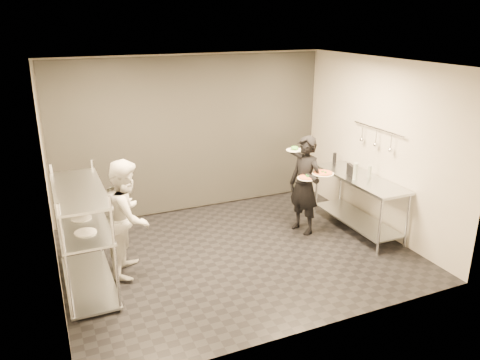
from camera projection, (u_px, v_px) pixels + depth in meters
name	position (u px, v px, depth m)	size (l,w,h in m)	color
room_shell	(209.00, 145.00, 7.61)	(5.00, 4.00, 2.80)	black
pass_rack	(84.00, 233.00, 5.99)	(0.60, 1.60, 1.50)	silver
prep_counter	(359.00, 194.00, 7.68)	(0.60, 1.80, 0.92)	silver
utensil_rail	(377.00, 138.00, 7.47)	(0.07, 1.20, 0.31)	silver
waiter	(305.00, 185.00, 7.55)	(0.59, 0.39, 1.62)	black
chef	(128.00, 217.00, 6.35)	(0.79, 0.61, 1.62)	silver
pizza_plate_near	(307.00, 178.00, 7.31)	(0.30, 0.30, 0.05)	white
pizza_plate_far	(323.00, 173.00, 7.34)	(0.34, 0.34, 0.05)	white
salad_plate	(295.00, 149.00, 7.63)	(0.27, 0.27, 0.07)	white
pos_monitor	(351.00, 171.00, 7.59)	(0.05, 0.27, 0.19)	black
bottle_green	(355.00, 171.00, 7.45)	(0.07, 0.07, 0.27)	gray
bottle_clear	(370.00, 171.00, 7.57)	(0.06, 0.06, 0.19)	gray
bottle_dark	(335.00, 159.00, 8.20)	(0.06, 0.06, 0.21)	black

